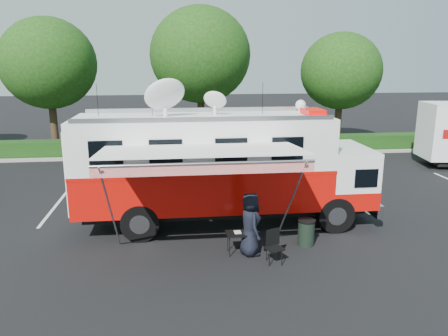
% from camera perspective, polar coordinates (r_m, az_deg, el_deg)
% --- Properties ---
extents(ground_plane, '(120.00, 120.00, 0.00)m').
position_cam_1_polar(ground_plane, '(15.65, 0.21, -7.21)').
color(ground_plane, black).
rests_on(ground_plane, ground).
extents(back_border, '(60.00, 6.14, 8.87)m').
position_cam_1_polar(back_border, '(27.56, -0.64, 12.59)').
color(back_border, '#9E998E').
rests_on(back_border, ground_plane).
extents(stall_lines, '(24.12, 5.50, 0.01)m').
position_cam_1_polar(stall_lines, '(18.43, -2.45, -3.91)').
color(stall_lines, silver).
rests_on(stall_lines, ground_plane).
extents(command_truck, '(10.21, 2.81, 4.90)m').
position_cam_1_polar(command_truck, '(15.02, -0.11, 0.27)').
color(command_truck, black).
rests_on(command_truck, ground_plane).
extents(awning, '(5.57, 2.86, 3.36)m').
position_cam_1_polar(awning, '(11.87, -2.90, 1.83)').
color(awning, white).
rests_on(awning, ground_plane).
extents(person, '(0.77, 1.03, 1.91)m').
position_cam_1_polar(person, '(13.32, 3.37, -11.16)').
color(person, black).
rests_on(person, ground_plane).
extents(folding_table, '(0.81, 0.59, 0.67)m').
position_cam_1_polar(folding_table, '(13.09, 2.03, -8.63)').
color(folding_table, black).
rests_on(folding_table, ground_plane).
extents(folding_chair, '(0.59, 0.63, 0.95)m').
position_cam_1_polar(folding_chair, '(12.71, 6.50, -9.73)').
color(folding_chair, black).
rests_on(folding_chair, ground_plane).
extents(trash_bin, '(0.55, 0.55, 0.83)m').
position_cam_1_polar(trash_bin, '(13.99, 10.68, -8.26)').
color(trash_bin, black).
rests_on(trash_bin, ground_plane).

